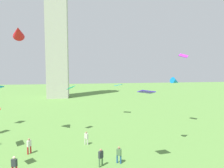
{
  "coord_description": "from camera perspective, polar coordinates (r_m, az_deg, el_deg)",
  "views": [
    {
      "loc": [
        -0.39,
        -3.19,
        8.91
      ],
      "look_at": [
        2.96,
        14.89,
        7.53
      ],
      "focal_mm": 28.71,
      "sensor_mm": 36.0,
      "label": 1
    }
  ],
  "objects": [
    {
      "name": "kite_flying_3",
      "position": [
        16.88,
        10.94,
        -2.46
      ],
      "size": [
        1.55,
        1.13,
        0.52
      ],
      "rotation": [
        0.0,
        0.0,
        0.12
      ],
      "color": "#492FC7"
    },
    {
      "name": "person_4",
      "position": [
        17.95,
        -3.58,
        -22.02
      ],
      "size": [
        0.5,
        0.47,
        1.69
      ],
      "rotation": [
        0.0,
        0.0,
        3.81
      ],
      "color": "#51754C",
      "rests_on": "ground_plane"
    },
    {
      "name": "kite_flying_10",
      "position": [
        35.86,
        2.01,
        -0.36
      ],
      "size": [
        1.81,
        1.62,
        0.42
      ],
      "rotation": [
        0.0,
        0.0,
        2.64
      ],
      "color": "#24A3E7"
    },
    {
      "name": "kite_flying_1",
      "position": [
        30.91,
        21.81,
        8.38
      ],
      "size": [
        1.58,
        1.43,
        0.81
      ],
      "rotation": [
        0.0,
        0.0,
        5.54
      ],
      "color": "#B929DE"
    },
    {
      "name": "person_5",
      "position": [
        22.12,
        -24.9,
        -17.21
      ],
      "size": [
        0.45,
        0.5,
        1.68
      ],
      "rotation": [
        0.0,
        0.0,
        4.14
      ],
      "color": "red",
      "rests_on": "ground_plane"
    },
    {
      "name": "person_2",
      "position": [
        22.64,
        -8.2,
        -16.44
      ],
      "size": [
        0.48,
        0.45,
        1.62
      ],
      "rotation": [
        0.0,
        0.0,
        2.5
      ],
      "color": "silver",
      "rests_on": "ground_plane"
    },
    {
      "name": "monument_obelisk",
      "position": [
        64.88,
        -17.21,
        21.0
      ],
      "size": [
        6.63,
        6.63,
        55.56
      ],
      "color": "beige",
      "rests_on": "ground_plane"
    },
    {
      "name": "person_1",
      "position": [
        18.46,
        2.23,
        -21.32
      ],
      "size": [
        0.5,
        0.44,
        1.65
      ],
      "rotation": [
        0.0,
        0.0,
        2.56
      ],
      "color": "#235693",
      "rests_on": "ground_plane"
    },
    {
      "name": "person_3",
      "position": [
        18.62,
        -28.68,
        -21.6
      ],
      "size": [
        0.5,
        0.38,
        1.67
      ],
      "rotation": [
        0.0,
        0.0,
        5.94
      ],
      "color": "red",
      "rests_on": "ground_plane"
    },
    {
      "name": "kite_flying_2",
      "position": [
        26.05,
        -27.68,
        14.44
      ],
      "size": [
        1.9,
        2.57,
        2.02
      ],
      "rotation": [
        0.0,
        0.0,
        0.25
      ],
      "color": "red"
    },
    {
      "name": "kite_flying_8",
      "position": [
        26.05,
        -12.94,
        -1.14
      ],
      "size": [
        1.22,
        1.28,
        0.59
      ],
      "rotation": [
        0.0,
        0.0,
        3.89
      ],
      "color": "#2CBCA4"
    },
    {
      "name": "kite_flying_7",
      "position": [
        22.58,
        19.53,
        0.78
      ],
      "size": [
        1.4,
        1.08,
        1.04
      ],
      "rotation": [
        0.0,
        0.0,
        1.87
      ],
      "color": "#107AD3"
    }
  ]
}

